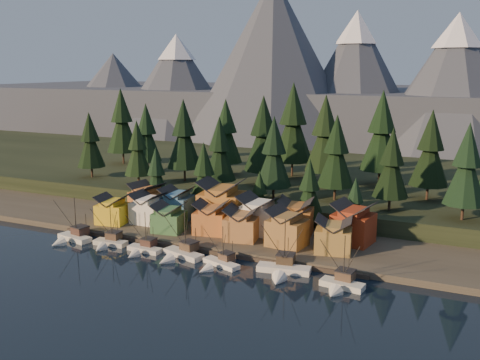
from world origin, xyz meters
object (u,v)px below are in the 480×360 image
at_px(boat_2, 142,244).
at_px(boat_6, 341,278).
at_px(house_back_0, 147,198).
at_px(house_back_1, 177,203).
at_px(boat_3, 180,248).
at_px(boat_5, 283,263).
at_px(boat_0, 71,232).
at_px(boat_1, 108,237).
at_px(house_front_1, 148,207).
at_px(house_front_0, 113,209).
at_px(boat_4, 218,259).

relative_size(boat_2, boat_6, 0.90).
height_order(house_back_0, house_back_1, house_back_0).
distance_m(boat_3, house_back_0, 35.30).
distance_m(boat_2, boat_5, 34.90).
bearing_deg(boat_0, boat_6, 10.08).
bearing_deg(boat_1, house_back_0, 98.39).
distance_m(boat_5, house_back_1, 45.35).
bearing_deg(boat_5, boat_2, 173.67).
relative_size(boat_2, house_front_1, 1.27).
bearing_deg(house_front_0, boat_5, -20.55).
xyz_separation_m(house_front_0, house_back_1, (14.05, 10.35, 0.68)).
relative_size(house_front_1, house_back_0, 0.87).
height_order(boat_0, boat_2, boat_0).
bearing_deg(house_front_1, boat_0, -121.99).
bearing_deg(boat_3, boat_2, -160.98).
relative_size(boat_5, house_front_1, 1.54).
bearing_deg(boat_2, house_front_1, 123.08).
xyz_separation_m(boat_3, house_back_0, (-25.21, 24.38, 3.96)).
bearing_deg(boat_1, house_front_1, 85.08).
bearing_deg(boat_3, house_back_1, 137.83).
distance_m(boat_3, house_back_1, 27.30).
relative_size(house_back_0, house_back_1, 1.07).
height_order(boat_5, house_back_1, boat_5).
height_order(boat_6, house_back_1, boat_6).
height_order(boat_1, boat_5, boat_5).
bearing_deg(house_back_0, boat_6, -12.00).
bearing_deg(house_front_1, house_back_1, 48.60).
xyz_separation_m(boat_0, boat_6, (69.18, -1.26, -0.03)).
bearing_deg(house_back_1, house_back_0, 169.82).
bearing_deg(house_back_0, boat_1, -67.74).
bearing_deg(house_back_0, house_front_0, -94.06).
height_order(boat_2, boat_6, boat_6).
distance_m(house_front_0, house_back_1, 17.46).
distance_m(boat_1, house_front_1, 17.33).
bearing_deg(house_front_0, boat_1, -65.15).
relative_size(boat_3, boat_6, 1.02).
xyz_separation_m(boat_2, boat_6, (48.03, -1.64, 0.36)).
xyz_separation_m(boat_1, house_back_0, (-4.97, 24.42, 3.97)).
distance_m(boat_2, house_back_0, 29.53).
bearing_deg(boat_6, house_front_1, 168.94).
height_order(boat_2, house_back_0, house_back_0).
xyz_separation_m(boat_0, boat_4, (41.62, -0.51, -0.67)).
height_order(boat_3, house_back_0, boat_3).
relative_size(boat_0, boat_2, 1.16).
relative_size(boat_6, house_back_1, 1.32).
distance_m(boat_0, house_back_0, 26.25).
height_order(boat_0, boat_5, boat_5).
xyz_separation_m(boat_0, boat_1, (10.84, 0.89, -0.18)).
bearing_deg(house_back_1, house_front_0, -146.27).
bearing_deg(house_back_1, boat_6, -28.25).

